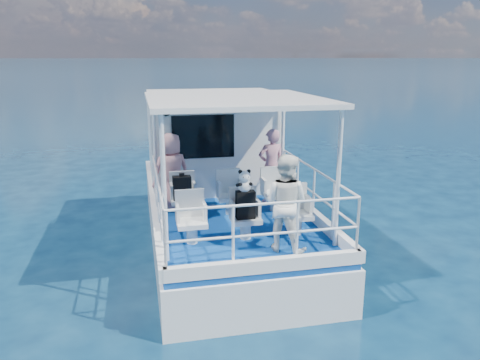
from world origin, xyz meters
name	(u,v)px	position (x,y,z in m)	size (l,w,h in m)	color
ground	(233,260)	(0.00, 0.00, 0.00)	(2000.00, 2000.00, 0.00)	#08223B
hull	(223,241)	(0.00, 1.00, 0.00)	(3.00, 7.00, 1.60)	white
deck	(223,204)	(0.00, 1.00, 0.85)	(2.90, 6.90, 0.10)	navy
cabin	(212,140)	(0.00, 2.30, 2.00)	(2.85, 2.00, 2.20)	white
canopy	(234,99)	(0.00, -0.20, 3.14)	(3.00, 3.20, 0.08)	white
canopy_posts	(235,164)	(0.00, -0.25, 2.00)	(2.77, 2.97, 2.20)	white
railings	(239,201)	(0.00, -0.58, 1.40)	(2.84, 3.59, 1.00)	white
seat_port_fwd	(184,208)	(-0.90, 0.20, 1.09)	(0.48, 0.46, 0.38)	silver
seat_center_fwd	(230,204)	(0.00, 0.20, 1.09)	(0.48, 0.46, 0.38)	silver
seat_stbd_fwd	(275,201)	(0.90, 0.20, 1.09)	(0.48, 0.46, 0.38)	silver
seat_port_aft	(192,232)	(-0.90, -1.10, 1.09)	(0.48, 0.46, 0.38)	silver
seat_center_aft	(245,228)	(0.00, -1.10, 1.09)	(0.48, 0.46, 0.38)	silver
seat_stbd_aft	(296,224)	(0.90, -1.10, 1.09)	(0.48, 0.46, 0.38)	silver
passenger_port_fwd	(171,172)	(-1.08, 0.71, 1.67)	(0.58, 0.41, 1.54)	#D4898B
passenger_stbd_fwd	(271,166)	(0.98, 0.77, 1.67)	(0.56, 0.37, 1.55)	#C17D8E
passenger_stbd_aft	(285,203)	(0.49, -1.68, 1.67)	(0.75, 0.58, 1.54)	white
backpack_port	(182,188)	(-0.93, 0.12, 1.50)	(0.34, 0.19, 0.44)	black
backpack_center	(245,205)	(-0.01, -1.16, 1.51)	(0.31, 0.17, 0.46)	black
compact_camera	(182,175)	(-0.93, 0.13, 1.75)	(0.10, 0.06, 0.06)	black
panda	(245,181)	(-0.03, -1.17, 1.92)	(0.24, 0.20, 0.36)	white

